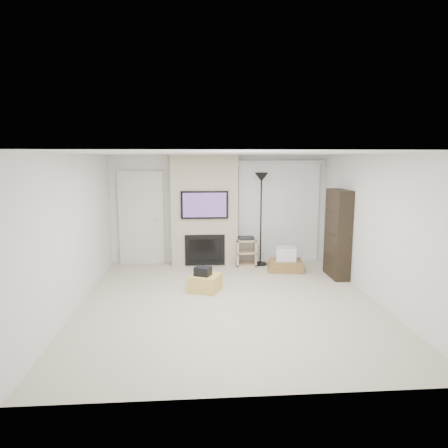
{
  "coord_description": "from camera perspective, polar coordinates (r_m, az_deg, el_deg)",
  "views": [
    {
      "loc": [
        -0.56,
        -6.48,
        2.42
      ],
      "look_at": [
        0.0,
        1.2,
        1.15
      ],
      "focal_mm": 32.0,
      "sensor_mm": 36.0,
      "label": 1
    }
  ],
  "objects": [
    {
      "name": "fireplace_wall",
      "position": [
        9.1,
        -2.82,
        1.88
      ],
      "size": [
        1.5,
        0.47,
        2.5
      ],
      "color": "#BBB094",
      "rests_on": "floor"
    },
    {
      "name": "box_stack",
      "position": [
        8.83,
        8.79,
        -5.33
      ],
      "size": [
        0.85,
        0.69,
        0.52
      ],
      "color": "olive",
      "rests_on": "floor"
    },
    {
      "name": "entry_door",
      "position": [
        9.37,
        -11.73,
        0.79
      ],
      "size": [
        1.02,
        0.11,
        2.14
      ],
      "color": "silver",
      "rests_on": "floor"
    },
    {
      "name": "black_bag",
      "position": [
        7.36,
        -3.04,
        -6.74
      ],
      "size": [
        0.35,
        0.32,
        0.16
      ],
      "primitive_type": "cube",
      "rotation": [
        0.0,
        0.0,
        -0.43
      ],
      "color": "black",
      "rests_on": "ottoman"
    },
    {
      "name": "wall_left",
      "position": [
        6.86,
        -20.53,
        -1.05
      ],
      "size": [
        0.0,
        5.5,
        2.5
      ],
      "primitive_type": "cube",
      "rotation": [
        1.57,
        0.0,
        1.57
      ],
      "color": "silver",
      "rests_on": "ground"
    },
    {
      "name": "hvac_vent",
      "position": [
        7.34,
        3.4,
        9.95
      ],
      "size": [
        0.35,
        0.18,
        0.01
      ],
      "primitive_type": "cube",
      "color": "silver",
      "rests_on": "ceiling"
    },
    {
      "name": "wall_back",
      "position": [
        9.32,
        -0.7,
        2.16
      ],
      "size": [
        5.0,
        0.0,
        2.5
      ],
      "primitive_type": "cube",
      "rotation": [
        1.57,
        0.0,
        0.0
      ],
      "color": "silver",
      "rests_on": "ground"
    },
    {
      "name": "wall_right",
      "position": [
        7.26,
        20.83,
        -0.52
      ],
      "size": [
        0.0,
        5.5,
        2.5
      ],
      "primitive_type": "cube",
      "rotation": [
        1.57,
        0.0,
        1.57
      ],
      "color": "silver",
      "rests_on": "ground"
    },
    {
      "name": "ceiling",
      "position": [
        6.5,
        0.79,
        10.07
      ],
      "size": [
        5.0,
        5.5,
        0.0
      ],
      "primitive_type": "cube",
      "color": "white",
      "rests_on": "wall_back"
    },
    {
      "name": "vertical_blinds",
      "position": [
        9.45,
        7.83,
        2.31
      ],
      "size": [
        1.98,
        0.1,
        2.37
      ],
      "color": "silver",
      "rests_on": "floor"
    },
    {
      "name": "floor_lamp",
      "position": [
        8.99,
        5.34,
        4.48
      ],
      "size": [
        0.31,
        0.31,
        2.11
      ],
      "color": "black",
      "rests_on": "floor"
    },
    {
      "name": "ottoman",
      "position": [
        7.45,
        -2.68,
        -8.39
      ],
      "size": [
        0.66,
        0.66,
        0.3
      ],
      "primitive_type": "cube",
      "rotation": [
        0.0,
        0.0,
        -0.43
      ],
      "color": "#D7B356",
      "rests_on": "floor"
    },
    {
      "name": "av_stand",
      "position": [
        9.14,
        3.16,
        -3.76
      ],
      "size": [
        0.45,
        0.38,
        0.66
      ],
      "color": "#D8B58B",
      "rests_on": "floor"
    },
    {
      "name": "floor",
      "position": [
        6.94,
        0.74,
        -11.05
      ],
      "size": [
        5.0,
        5.5,
        0.0
      ],
      "primitive_type": "cube",
      "color": "beige",
      "rests_on": "ground"
    },
    {
      "name": "bookshelf",
      "position": [
        8.46,
        15.95,
        -1.34
      ],
      "size": [
        0.3,
        0.8,
        1.8
      ],
      "color": "black",
      "rests_on": "floor"
    },
    {
      "name": "wall_front",
      "position": [
        3.95,
        4.24,
        -7.91
      ],
      "size": [
        5.0,
        0.0,
        2.5
      ],
      "primitive_type": "cube",
      "rotation": [
        1.57,
        0.0,
        0.0
      ],
      "color": "silver",
      "rests_on": "ground"
    }
  ]
}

